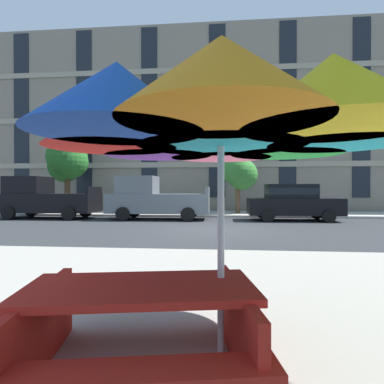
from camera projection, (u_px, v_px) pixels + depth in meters
name	position (u px, v px, depth m)	size (l,w,h in m)	color
ground_plane	(215.00, 230.00, 11.62)	(120.00, 120.00, 0.00)	#2D3033
sidewalk_near_patio	(198.00, 358.00, 2.66)	(56.00, 9.00, 0.12)	#9E998E
sidewalk_far	(217.00, 214.00, 18.39)	(56.00, 3.60, 0.12)	#B2ADA3
apartment_building	(218.00, 133.00, 26.50)	(41.69, 12.08, 12.80)	gray
pickup_black	(45.00, 199.00, 16.12)	(5.10, 2.12, 2.20)	black
pickup_gray	(154.00, 199.00, 15.58)	(5.10, 2.12, 2.20)	slate
sedan_black	(292.00, 201.00, 14.96)	(4.40, 1.98, 1.78)	black
street_tree_left	(67.00, 161.00, 19.04)	(2.73, 2.66, 4.76)	#4C3823
street_tree_middle	(239.00, 173.00, 18.08)	(2.17, 1.97, 3.54)	brown
patio_umbrella	(221.00, 118.00, 2.62)	(3.10, 3.10, 2.45)	silver
picnic_table	(140.00, 320.00, 2.42)	(2.03, 1.80, 0.77)	red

